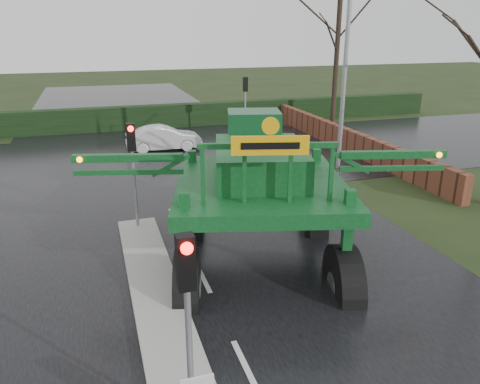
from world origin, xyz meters
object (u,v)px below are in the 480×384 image
object	(u,v)px
white_sedan	(164,150)
traffic_signal_near	(187,294)
traffic_signal_mid	(132,153)
traffic_signal_far	(245,93)
street_light_right	(341,34)
crop_sprayer	(185,190)

from	to	relation	value
white_sedan	traffic_signal_near	bearing A→B (deg)	173.52
traffic_signal_mid	traffic_signal_far	bearing A→B (deg)	58.07
traffic_signal_far	street_light_right	size ratio (longest dim) A/B	0.35
traffic_signal_near	white_sedan	bearing A→B (deg)	82.50
traffic_signal_far	white_sedan	size ratio (longest dim) A/B	0.89
traffic_signal_near	crop_sprayer	distance (m)	4.64
street_light_right	crop_sprayer	size ratio (longest dim) A/B	1.04
traffic_signal_far	crop_sprayer	size ratio (longest dim) A/B	0.37
crop_sprayer	white_sedan	bearing A→B (deg)	98.28
white_sedan	street_light_right	bearing A→B (deg)	-128.58
crop_sprayer	white_sedan	world-z (taller)	crop_sprayer
traffic_signal_mid	crop_sprayer	world-z (taller)	crop_sprayer
traffic_signal_mid	traffic_signal_near	bearing A→B (deg)	-90.00
white_sedan	traffic_signal_mid	bearing A→B (deg)	167.52
crop_sprayer	traffic_signal_far	bearing A→B (deg)	81.88
street_light_right	crop_sprayer	distance (m)	12.54
traffic_signal_far	white_sedan	xyz separation A→B (m)	(-5.32, -2.20, -2.59)
traffic_signal_mid	street_light_right	bearing A→B (deg)	25.40
street_light_right	traffic_signal_near	bearing A→B (deg)	-126.13
street_light_right	crop_sprayer	xyz separation A→B (m)	(-8.63, -8.45, -3.38)
traffic_signal_far	street_light_right	distance (m)	8.86
traffic_signal_near	street_light_right	size ratio (longest dim) A/B	0.35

